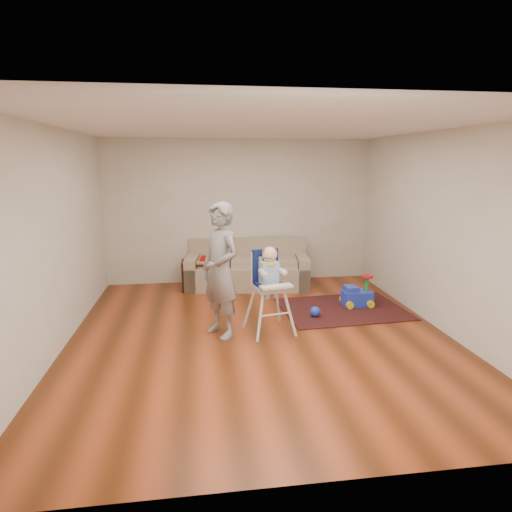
{
  "coord_description": "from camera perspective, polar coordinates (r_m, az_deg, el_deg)",
  "views": [
    {
      "loc": [
        -0.79,
        -5.33,
        2.27
      ],
      "look_at": [
        0.0,
        0.4,
        1.0
      ],
      "focal_mm": 30.0,
      "sensor_mm": 36.0,
      "label": 1
    }
  ],
  "objects": [
    {
      "name": "high_chair",
      "position": [
        5.77,
        1.8,
        -4.72
      ],
      "size": [
        0.66,
        0.66,
        1.19
      ],
      "rotation": [
        0.0,
        0.0,
        0.21
      ],
      "color": "silver",
      "rests_on": "ground"
    },
    {
      "name": "side_table",
      "position": [
        7.89,
        -8.01,
        -2.54
      ],
      "size": [
        0.51,
        0.51,
        0.51
      ],
      "primitive_type": null,
      "color": "black",
      "rests_on": "ground"
    },
    {
      "name": "ride_on_toy",
      "position": [
        7.06,
        13.35,
        -4.49
      ],
      "size": [
        0.46,
        0.33,
        0.5
      ],
      "primitive_type": null,
      "rotation": [
        0.0,
        0.0,
        0.01
      ],
      "color": "blue",
      "rests_on": "area_rug"
    },
    {
      "name": "toy_ball",
      "position": [
        6.49,
        7.88,
        -7.35
      ],
      "size": [
        0.16,
        0.16,
        0.16
      ],
      "primitive_type": "sphere",
      "color": "blue",
      "rests_on": "area_rug"
    },
    {
      "name": "sofa",
      "position": [
        7.9,
        -1.16,
        -1.08
      ],
      "size": [
        2.33,
        1.19,
        0.86
      ],
      "rotation": [
        0.0,
        0.0,
        -0.13
      ],
      "color": "gray",
      "rests_on": "ground"
    },
    {
      "name": "ground",
      "position": [
        5.85,
        0.54,
        -10.46
      ],
      "size": [
        5.5,
        5.5,
        0.0
      ],
      "primitive_type": "plane",
      "color": "#53240C",
      "rests_on": "ground"
    },
    {
      "name": "area_rug",
      "position": [
        6.94,
        11.44,
        -6.92
      ],
      "size": [
        1.97,
        1.53,
        0.02
      ],
      "primitive_type": "cube",
      "rotation": [
        0.0,
        0.0,
        0.07
      ],
      "color": "black",
      "rests_on": "ground"
    },
    {
      "name": "adult",
      "position": [
        5.59,
        -4.79,
        -1.94
      ],
      "size": [
        0.71,
        0.78,
        1.78
      ],
      "primitive_type": "imported",
      "rotation": [
        0.0,
        0.0,
        -0.98
      ],
      "color": "gray",
      "rests_on": "ground"
    },
    {
      "name": "room_envelope",
      "position": [
        5.92,
        -0.17,
        8.55
      ],
      "size": [
        5.04,
        5.52,
        2.72
      ],
      "color": "beige",
      "rests_on": "ground"
    }
  ]
}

